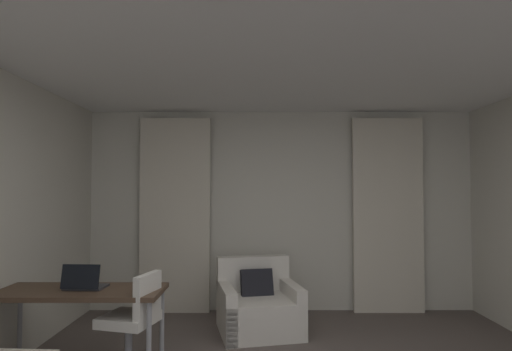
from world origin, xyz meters
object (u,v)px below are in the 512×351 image
at_px(armchair, 259,308).
at_px(laptop, 85,284).
at_px(desk_chair, 133,333).
at_px(desk, 81,297).

xyz_separation_m(armchair, laptop, (-1.47, -1.15, 0.51)).
bearing_deg(desk_chair, laptop, 169.13).
relative_size(armchair, desk_chair, 1.13).
distance_m(armchair, desk_chair, 1.62).
height_order(armchair, desk_chair, desk_chair).
bearing_deg(desk_chair, desk, 170.77).
bearing_deg(desk, desk_chair, -9.23).
xyz_separation_m(armchair, desk, (-1.50, -1.16, 0.40)).
relative_size(armchair, desk, 0.73).
xyz_separation_m(desk_chair, laptop, (-0.44, 0.08, 0.38)).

